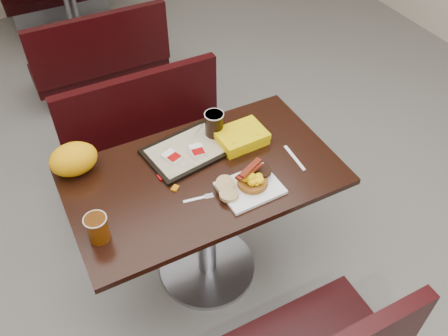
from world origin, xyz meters
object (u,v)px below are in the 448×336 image
knife (295,158)px  tray (188,151)px  clamshell (241,137)px  pancake_stack (253,181)px  table_far (72,9)px  coffee_cup_near (98,228)px  bench_far_s (96,50)px  fork (194,199)px  platter (250,188)px  hashbrown_sleeve_right (197,151)px  table_near (206,226)px  bench_near_n (155,145)px  coffee_cup_far (214,124)px  hashbrown_sleeve_left (172,157)px  paper_bag (73,159)px

knife → tray: 0.49m
clamshell → pancake_stack: bearing=-111.0°
table_far → coffee_cup_near: size_ratio=10.19×
pancake_stack → knife: (0.26, 0.06, -0.03)m
knife → tray: bearing=-118.9°
pancake_stack → table_far: bearing=93.2°
bench_far_s → fork: 2.06m
pancake_stack → clamshell: bearing=71.2°
table_far → knife: bearing=-81.3°
platter → knife: size_ratio=1.46×
platter → hashbrown_sleeve_right: bearing=108.9°
coffee_cup_near → tray: 0.59m
fork → hashbrown_sleeve_right: 0.27m
knife → table_near: bearing=-101.0°
bench_near_n → pancake_stack: 0.97m
platter → coffee_cup_far: 0.39m
knife → hashbrown_sleeve_left: bearing=-112.0°
hashbrown_sleeve_right → clamshell: 0.22m
bench_far_s → paper_bag: 1.76m
tray → coffee_cup_far: size_ratio=3.21×
knife → coffee_cup_near: bearing=-85.1°
paper_bag → table_near: bearing=-28.9°
tray → coffee_cup_near: bearing=-159.0°
coffee_cup_near → paper_bag: (0.02, 0.41, 0.01)m
bench_near_n → coffee_cup_near: coffee_cup_near is taller
table_near → fork: size_ratio=9.14×
fork → paper_bag: size_ratio=0.62×
pancake_stack → coffee_cup_near: 0.67m
hashbrown_sleeve_right → coffee_cup_far: 0.16m
platter → bench_near_n: bearing=97.0°
coffee_cup_near → hashbrown_sleeve_left: size_ratio=1.42×
table_near → coffee_cup_far: size_ratio=10.12×
pancake_stack → platter: bearing=-147.3°
platter → hashbrown_sleeve_right: size_ratio=3.09×
bench_near_n → hashbrown_sleeve_right: 0.72m
table_far → clamshell: bearing=-84.3°
bench_near_n → fork: (-0.10, -0.82, 0.39)m
bench_far_s → platter: bearing=-86.2°
table_near → hashbrown_sleeve_left: (-0.09, 0.13, 0.40)m
hashbrown_sleeve_right → bench_far_s: bearing=96.7°
table_far → pancake_stack: (0.16, -2.77, 0.40)m
knife → coffee_cup_far: bearing=-136.6°
platter → paper_bag: paper_bag is taller
bench_far_s → platter: 2.12m
coffee_cup_near → paper_bag: bearing=87.7°
pancake_stack → paper_bag: paper_bag is taller
bench_near_n → fork: 0.92m
bench_far_s → platter: size_ratio=3.90×
fork → knife: 0.52m
platter → tray: 0.36m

